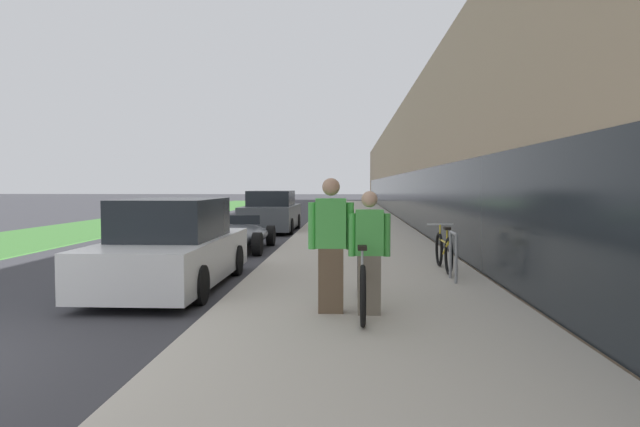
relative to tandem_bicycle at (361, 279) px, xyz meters
The scene contains 11 objects.
sidewalk_slab 18.16m from the tandem_bicycle, 89.56° to the left, with size 4.30×70.00×0.15m.
storefront_facade 27.26m from the tandem_bicycle, 74.36° to the left, with size 10.01×70.00×5.74m.
lawn_strip 24.71m from the tandem_bicycle, 116.26° to the left, with size 4.83×70.00×0.03m.
tandem_bicycle is the anchor object (origin of this frame).
person_rider 0.55m from the tandem_bicycle, 75.20° to the right, with size 0.53×0.21×1.57m.
person_bystander 0.69m from the tandem_bicycle, 144.73° to the right, with size 0.59×0.23×1.74m.
bike_rack_hoop 2.81m from the tandem_bicycle, 54.27° to the left, with size 0.05×0.60×0.84m.
cruiser_bike_nearest 3.87m from the tandem_bicycle, 64.37° to the left, with size 0.52×1.82×0.87m.
parked_sedan_curbside 3.92m from the tandem_bicycle, 146.09° to the left, with size 1.86×4.69×1.56m.
vintage_roadster_curbside 8.65m from the tandem_bicycle, 112.63° to the left, with size 1.88×4.31×0.94m.
parked_sedan_far 14.74m from the tandem_bicycle, 102.48° to the left, with size 1.96×4.78×1.58m.
Camera 1 is at (4.90, -4.76, 1.80)m, focal length 32.00 mm.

